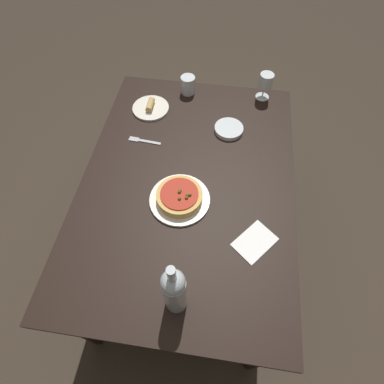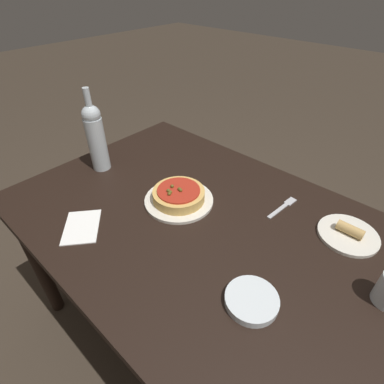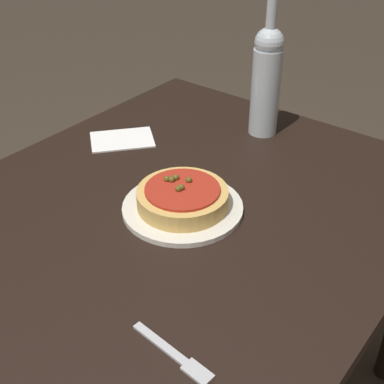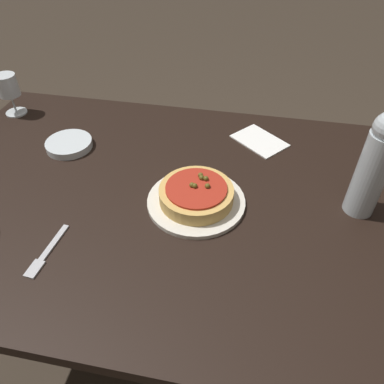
# 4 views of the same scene
# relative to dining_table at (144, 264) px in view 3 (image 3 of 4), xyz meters

# --- Properties ---
(dining_table) EXTENTS (1.37, 0.95, 0.75)m
(dining_table) POSITION_rel_dining_table_xyz_m (0.00, 0.00, 0.00)
(dining_table) COLOR black
(dining_table) RESTS_ON ground_plane
(dinner_plate) EXTENTS (0.26, 0.26, 0.01)m
(dinner_plate) POSITION_rel_dining_table_xyz_m (0.11, -0.02, 0.09)
(dinner_plate) COLOR silver
(dinner_plate) RESTS_ON dining_table
(pizza) EXTENTS (0.20, 0.20, 0.06)m
(pizza) POSITION_rel_dining_table_xyz_m (0.11, -0.02, 0.12)
(pizza) COLOR tan
(pizza) RESTS_ON dinner_plate
(wine_bottle) EXTENTS (0.08, 0.08, 0.35)m
(wine_bottle) POSITION_rel_dining_table_xyz_m (0.53, 0.04, 0.24)
(wine_bottle) COLOR #B2BCC1
(wine_bottle) RESTS_ON dining_table
(fork) EXTENTS (0.03, 0.16, 0.00)m
(fork) POSITION_rel_dining_table_xyz_m (-0.20, -0.26, 0.09)
(fork) COLOR #B7B7BC
(fork) RESTS_ON dining_table
(paper_napkin) EXTENTS (0.20, 0.19, 0.00)m
(paper_napkin) POSITION_rel_dining_table_xyz_m (0.26, 0.31, 0.09)
(paper_napkin) COLOR white
(paper_napkin) RESTS_ON dining_table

